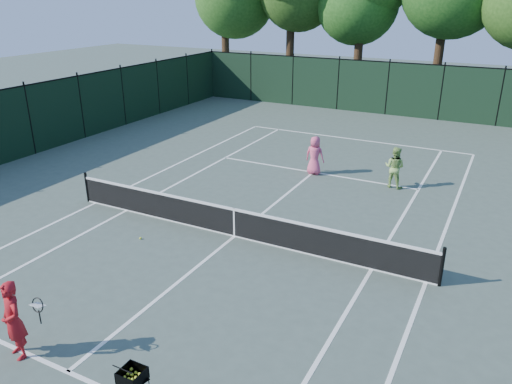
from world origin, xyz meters
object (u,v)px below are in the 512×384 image
at_px(ball_hopper, 132,376).
at_px(loose_ball_midcourt, 141,238).
at_px(player_green, 395,167).
at_px(coach, 13,320).
at_px(player_pink, 315,155).

bearing_deg(ball_hopper, loose_ball_midcourt, 140.25).
height_order(player_green, ball_hopper, player_green).
height_order(coach, ball_hopper, coach).
height_order(coach, player_green, coach).
distance_m(coach, player_green, 13.47).
bearing_deg(player_pink, loose_ball_midcourt, 72.45).
relative_size(player_pink, loose_ball_midcourt, 22.51).
distance_m(coach, loose_ball_midcourt, 5.25).
xyz_separation_m(player_pink, player_green, (3.12, -0.01, 0.00)).
height_order(coach, player_pink, coach).
xyz_separation_m(coach, player_green, (4.40, 12.73, -0.06)).
relative_size(coach, player_pink, 1.08).
distance_m(player_green, loose_ball_midcourt, 9.49).
height_order(player_pink, loose_ball_midcourt, player_pink).
relative_size(coach, loose_ball_midcourt, 24.31).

